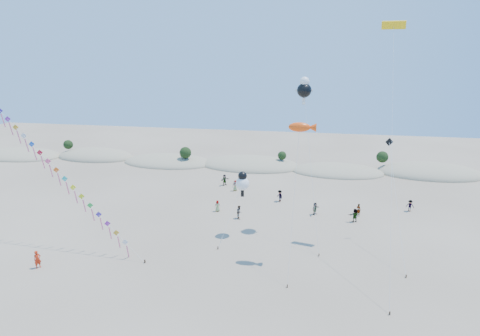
% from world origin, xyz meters
% --- Properties ---
extents(ground, '(160.00, 160.00, 0.00)m').
position_xyz_m(ground, '(0.00, 0.00, 0.00)').
color(ground, '#7E6B57').
rests_on(ground, ground).
extents(dune_ridge, '(145.30, 11.49, 5.57)m').
position_xyz_m(dune_ridge, '(1.06, 45.14, 0.11)').
color(dune_ridge, gray).
rests_on(dune_ridge, ground).
extents(kite_train, '(23.78, 6.19, 19.36)m').
position_xyz_m(kite_train, '(-17.61, 10.80, 10.08)').
color(kite_train, '#3F2D1E').
rests_on(kite_train, ground).
extents(fish_kite, '(2.68, 6.79, 14.22)m').
position_xyz_m(fish_kite, '(10.20, 11.95, 13.71)').
color(fish_kite, '#3F2D1E').
rests_on(fish_kite, ground).
extents(cartoon_kite_low, '(2.77, 5.23, 7.67)m').
position_xyz_m(cartoon_kite_low, '(3.59, 16.21, 6.41)').
color(cartoon_kite_low, '#3F2D1E').
rests_on(cartoon_kite_low, ground).
extents(cartoon_kite_high, '(3.51, 8.62, 18.06)m').
position_xyz_m(cartoon_kite_high, '(10.05, 19.91, 16.71)').
color(cartoon_kite_high, '#3F2D1E').
rests_on(cartoon_kite_high, ground).
extents(parafoil_kite, '(2.43, 16.41, 23.82)m').
position_xyz_m(parafoil_kite, '(18.87, 18.76, 22.93)').
color(parafoil_kite, '#3F2D1E').
rests_on(parafoil_kite, ground).
extents(dark_kite, '(1.51, 9.94, 11.58)m').
position_xyz_m(dark_kite, '(19.97, 16.31, 7.90)').
color(dark_kite, '#3F2D1E').
rests_on(dark_kite, ground).
extents(flyer_foreground, '(0.73, 0.80, 1.84)m').
position_xyz_m(flyer_foreground, '(-15.11, 4.83, 0.92)').
color(flyer_foreground, red).
rests_on(flyer_foreground, ground).
extents(beachgoers, '(28.22, 14.06, 1.80)m').
position_xyz_m(beachgoers, '(8.50, 26.10, 0.85)').
color(beachgoers, slate).
rests_on(beachgoers, ground).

